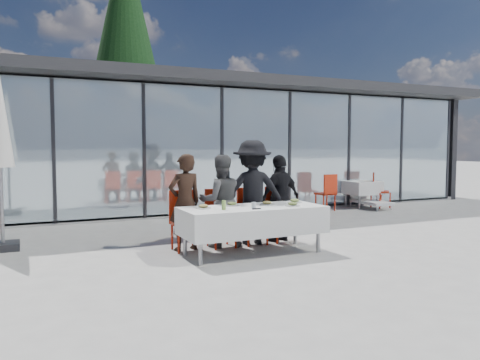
% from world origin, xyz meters
% --- Properties ---
extents(ground, '(90.00, 90.00, 0.00)m').
position_xyz_m(ground, '(0.00, 0.00, 0.00)').
color(ground, '#A09D98').
rests_on(ground, ground).
extents(pavilion, '(14.80, 8.80, 3.44)m').
position_xyz_m(pavilion, '(2.00, 8.16, 2.15)').
color(pavilion, gray).
rests_on(pavilion, ground).
extents(treeline, '(62.50, 2.00, 4.40)m').
position_xyz_m(treeline, '(-2.00, 28.00, 2.20)').
color(treeline, '#183B12').
rests_on(treeline, ground).
extents(dining_table, '(2.26, 0.96, 0.75)m').
position_xyz_m(dining_table, '(-0.19, -0.18, 0.54)').
color(dining_table, silver).
rests_on(dining_table, ground).
extents(diner_a, '(0.66, 0.66, 1.58)m').
position_xyz_m(diner_a, '(-1.07, 0.52, 0.79)').
color(diner_a, black).
rests_on(diner_a, ground).
extents(diner_chair_a, '(0.44, 0.44, 0.97)m').
position_xyz_m(diner_chair_a, '(-1.07, 0.57, 0.54)').
color(diner_chair_a, red).
rests_on(diner_chair_a, ground).
extents(diner_b, '(0.88, 0.88, 1.56)m').
position_xyz_m(diner_b, '(-0.45, 0.52, 0.78)').
color(diner_b, '#525252').
rests_on(diner_b, ground).
extents(diner_chair_b, '(0.44, 0.44, 0.97)m').
position_xyz_m(diner_chair_b, '(-0.45, 0.57, 0.54)').
color(diner_chair_b, red).
rests_on(diner_chair_b, ground).
extents(diner_c, '(1.44, 1.44, 1.81)m').
position_xyz_m(diner_c, '(0.15, 0.52, 0.90)').
color(diner_c, black).
rests_on(diner_c, ground).
extents(diner_chair_c, '(0.44, 0.44, 0.97)m').
position_xyz_m(diner_chair_c, '(0.15, 0.57, 0.54)').
color(diner_chair_c, red).
rests_on(diner_chair_c, ground).
extents(diner_d, '(1.14, 1.14, 1.55)m').
position_xyz_m(diner_d, '(0.71, 0.52, 0.77)').
color(diner_d, black).
rests_on(diner_d, ground).
extents(diner_chair_d, '(0.44, 0.44, 0.97)m').
position_xyz_m(diner_chair_d, '(0.71, 0.57, 0.54)').
color(diner_chair_d, red).
rests_on(diner_chair_d, ground).
extents(plate_a, '(0.24, 0.24, 0.07)m').
position_xyz_m(plate_a, '(-0.97, -0.06, 0.78)').
color(plate_a, silver).
rests_on(plate_a, dining_table).
extents(plate_b, '(0.24, 0.24, 0.07)m').
position_xyz_m(plate_b, '(-0.44, 0.05, 0.78)').
color(plate_b, silver).
rests_on(plate_b, dining_table).
extents(plate_c, '(0.24, 0.24, 0.07)m').
position_xyz_m(plate_c, '(0.12, -0.08, 0.78)').
color(plate_c, silver).
rests_on(plate_c, dining_table).
extents(plate_d, '(0.24, 0.24, 0.07)m').
position_xyz_m(plate_d, '(0.68, -0.01, 0.78)').
color(plate_d, silver).
rests_on(plate_d, dining_table).
extents(plate_extra, '(0.24, 0.24, 0.07)m').
position_xyz_m(plate_extra, '(0.42, -0.38, 0.78)').
color(plate_extra, silver).
rests_on(plate_extra, dining_table).
extents(juice_bottle, '(0.06, 0.06, 0.14)m').
position_xyz_m(juice_bottle, '(-0.75, -0.33, 0.82)').
color(juice_bottle, '#83B049').
rests_on(juice_bottle, dining_table).
extents(drinking_glasses, '(0.07, 0.07, 0.10)m').
position_xyz_m(drinking_glasses, '(-0.28, -0.39, 0.80)').
color(drinking_glasses, silver).
rests_on(drinking_glasses, dining_table).
extents(folded_eyeglasses, '(0.14, 0.03, 0.01)m').
position_xyz_m(folded_eyeglasses, '(-0.27, -0.47, 0.76)').
color(folded_eyeglasses, black).
rests_on(folded_eyeglasses, dining_table).
extents(spare_table_right, '(0.86, 0.86, 0.74)m').
position_xyz_m(spare_table_right, '(5.10, 3.66, 0.55)').
color(spare_table_right, silver).
rests_on(spare_table_right, ground).
extents(spare_chair_a, '(0.62, 0.62, 0.97)m').
position_xyz_m(spare_chair_a, '(5.49, 3.45, 0.54)').
color(spare_chair_a, red).
rests_on(spare_chair_a, ground).
extents(spare_chair_b, '(0.48, 0.48, 0.97)m').
position_xyz_m(spare_chair_b, '(3.83, 3.48, 0.54)').
color(spare_chair_b, red).
rests_on(spare_chair_b, ground).
extents(lounger, '(0.70, 1.37, 0.72)m').
position_xyz_m(lounger, '(5.23, 3.56, 0.26)').
color(lounger, white).
rests_on(lounger, ground).
extents(conifer_tree, '(4.00, 4.00, 10.50)m').
position_xyz_m(conifer_tree, '(0.50, 13.00, 5.99)').
color(conifer_tree, '#382316').
rests_on(conifer_tree, ground).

